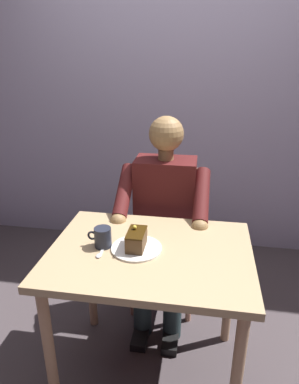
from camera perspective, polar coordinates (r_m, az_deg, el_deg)
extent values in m
plane|color=#453C3F|center=(2.13, 0.08, -27.08)|extent=(14.00, 14.00, 0.00)
cube|color=#A9A2BF|center=(2.87, 5.19, 19.89)|extent=(6.40, 0.12, 3.00)
cube|color=tan|center=(1.64, 0.10, -10.06)|extent=(0.94, 0.70, 0.04)
cylinder|color=tan|center=(1.66, 14.09, -27.35)|extent=(0.05, 0.05, 0.74)
cylinder|color=tan|center=(1.76, -16.09, -23.79)|extent=(0.05, 0.05, 0.74)
cylinder|color=tan|center=(2.08, 13.01, -15.14)|extent=(0.05, 0.05, 0.74)
cylinder|color=tan|center=(2.17, -9.62, -13.16)|extent=(0.05, 0.05, 0.74)
cube|color=tan|center=(2.30, 2.49, -8.61)|extent=(0.42, 0.42, 0.04)
cube|color=tan|center=(2.36, 3.15, -1.12)|extent=(0.38, 0.04, 0.45)
cylinder|color=tan|center=(2.26, 6.52, -16.00)|extent=(0.04, 0.04, 0.44)
cylinder|color=tan|center=(2.30, -2.79, -15.18)|extent=(0.04, 0.04, 0.44)
cylinder|color=tan|center=(2.56, 6.99, -11.04)|extent=(0.04, 0.04, 0.44)
cylinder|color=tan|center=(2.59, -1.12, -10.41)|extent=(0.04, 0.04, 0.44)
cube|color=#4C1717|center=(2.14, 2.56, -1.89)|extent=(0.36, 0.22, 0.57)
sphere|color=#967247|center=(2.00, 2.77, 9.51)|extent=(0.20, 0.20, 0.20)
cylinder|color=#967247|center=(2.03, 2.71, 6.20)|extent=(0.09, 0.09, 0.06)
cylinder|color=#4C1717|center=(1.95, 8.54, -0.62)|extent=(0.08, 0.33, 0.26)
sphere|color=#967247|center=(1.85, 8.22, -5.75)|extent=(0.09, 0.09, 0.09)
cylinder|color=#4C1717|center=(2.00, -4.14, 0.17)|extent=(0.08, 0.33, 0.26)
sphere|color=#967247|center=(1.91, -5.14, -4.78)|extent=(0.09, 0.09, 0.09)
cylinder|color=#253437|center=(2.17, 4.43, -10.66)|extent=(0.13, 0.38, 0.14)
cylinder|color=#253437|center=(2.19, -0.34, -10.27)|extent=(0.13, 0.38, 0.14)
cylinder|color=#253437|center=(2.17, 3.78, -18.30)|extent=(0.11, 0.11, 0.42)
cube|color=black|center=(2.25, 3.49, -22.84)|extent=(0.09, 0.22, 0.05)
cylinder|color=#253437|center=(2.18, -1.16, -17.84)|extent=(0.11, 0.11, 0.42)
cube|color=black|center=(2.26, -1.41, -22.35)|extent=(0.09, 0.22, 0.05)
cylinder|color=white|center=(1.64, -2.13, -9.16)|extent=(0.24, 0.24, 0.01)
cube|color=#523921|center=(1.62, -2.15, -7.89)|extent=(0.08, 0.14, 0.07)
cube|color=#311F07|center=(1.60, -2.17, -6.61)|extent=(0.08, 0.14, 0.01)
sphere|color=gold|center=(1.61, -2.45, -5.80)|extent=(0.02, 0.02, 0.02)
cylinder|color=#202431|center=(1.65, -7.62, -7.33)|extent=(0.08, 0.08, 0.10)
torus|color=#202431|center=(1.67, -9.36, -7.01)|extent=(0.05, 0.01, 0.05)
cylinder|color=black|center=(1.63, -7.70, -6.05)|extent=(0.07, 0.07, 0.01)
cube|color=silver|center=(1.66, -7.58, -9.07)|extent=(0.02, 0.11, 0.01)
ellipsoid|color=silver|center=(1.60, -8.30, -10.29)|extent=(0.03, 0.04, 0.01)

